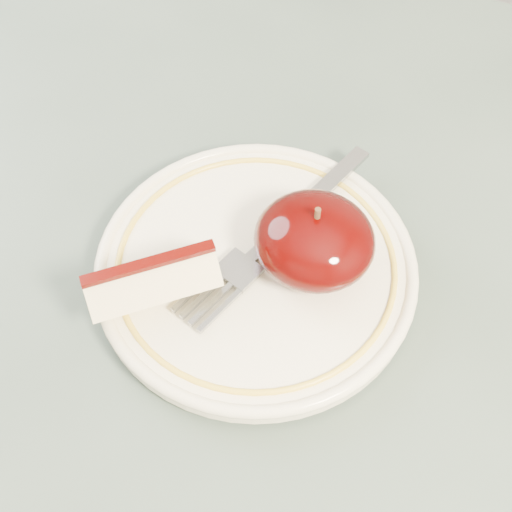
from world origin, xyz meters
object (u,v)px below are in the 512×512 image
at_px(table, 233,414).
at_px(apple_half, 314,240).
at_px(plate, 256,267).
at_px(fork, 276,234).

bearing_deg(table, apple_half, 73.78).
height_order(plate, apple_half, apple_half).
xyz_separation_m(plate, apple_half, (0.03, 0.02, 0.03)).
relative_size(table, apple_half, 11.02).
xyz_separation_m(plate, fork, (0.00, 0.03, 0.01)).
height_order(table, fork, fork).
bearing_deg(plate, apple_half, 26.33).
relative_size(apple_half, fork, 0.43).
xyz_separation_m(table, plate, (-0.01, 0.07, 0.10)).
bearing_deg(plate, fork, 80.32).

